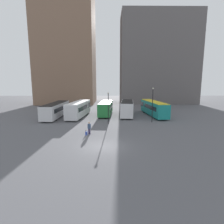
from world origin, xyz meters
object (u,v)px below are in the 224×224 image
traveler (89,127)px  suitcase (86,133)px  bus_3 (127,108)px  lamp_post_1 (108,105)px  lamp_post_0 (153,102)px  bus_1 (79,109)px  bus_4 (154,108)px  bus_0 (56,109)px  bus_2 (106,108)px

traveler → suitcase: bearing=151.1°
bus_3 → suitcase: (-6.99, -14.27, -1.50)m
traveler → lamp_post_1: (2.60, 6.21, 2.21)m
traveler → lamp_post_0: 13.13m
bus_1 → suitcase: bus_1 is taller
lamp_post_0 → lamp_post_1: lamp_post_0 is taller
bus_4 → lamp_post_0: bearing=158.7°
bus_0 → bus_3: bus_3 is taller
bus_0 → bus_3: (15.04, 1.25, 0.13)m
bus_1 → lamp_post_0: 15.37m
lamp_post_0 → lamp_post_1: bearing=-171.4°
bus_0 → lamp_post_0: size_ratio=1.86×
bus_3 → lamp_post_1: (-4.03, -7.69, 1.50)m
bus_2 → suitcase: bearing=176.0°
bus_2 → bus_1: bearing=115.0°
bus_3 → bus_1: bearing=102.1°
suitcase → lamp_post_0: size_ratio=0.11×
traveler → lamp_post_0: bearing=-39.6°
bus_3 → lamp_post_1: size_ratio=1.73×
lamp_post_1 → lamp_post_0: bearing=8.6°
suitcase → lamp_post_1: bearing=-8.9°
bus_3 → lamp_post_1: lamp_post_1 is taller
bus_4 → bus_1: bearing=89.4°
bus_1 → lamp_post_0: size_ratio=1.73×
bus_0 → lamp_post_1: (11.01, -6.44, 1.63)m
bus_1 → bus_0: bearing=99.8°
lamp_post_1 → bus_3: bearing=62.4°
lamp_post_1 → bus_1: bearing=133.2°
lamp_post_0 → lamp_post_1: (-7.93, -1.20, -0.39)m
lamp_post_1 → bus_0: bearing=149.7°
bus_4 → lamp_post_0: lamp_post_0 is taller
bus_3 → lamp_post_1: bearing=159.0°
bus_0 → bus_1: bus_1 is taller
bus_3 → bus_2: bearing=83.3°
bus_4 → bus_0: bearing=89.0°
suitcase → bus_4: bearing=-25.9°
bus_3 → suitcase: 15.96m
bus_0 → lamp_post_1: lamp_post_1 is taller
bus_0 → bus_2: (10.34, 2.37, -0.04)m
bus_3 → lamp_post_0: size_ratio=1.52×
traveler → lamp_post_1: bearing=-7.4°
bus_0 → bus_4: bus_4 is taller
traveler → bus_0: bearing=48.9°
lamp_post_0 → bus_0: bearing=164.5°
bus_4 → lamp_post_1: (-9.88, -8.09, 1.55)m
bus_2 → bus_3: bus_3 is taller
bus_1 → lamp_post_1: (6.30, -6.70, 1.52)m
bus_3 → lamp_post_0: 7.81m
bus_3 → suitcase: bus_3 is taller
bus_2 → bus_3: bearing=-98.9°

